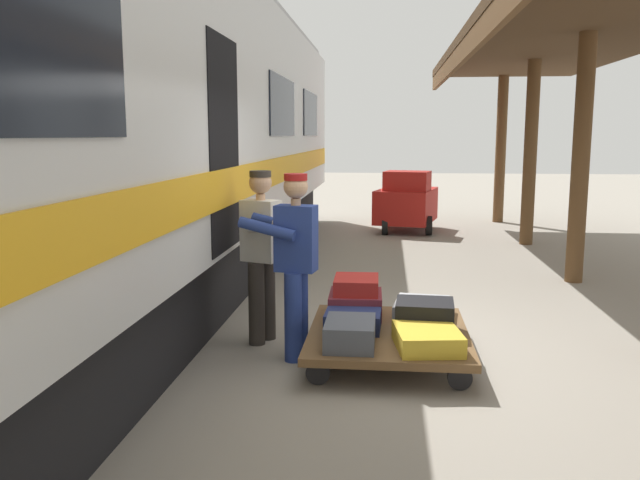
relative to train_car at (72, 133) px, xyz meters
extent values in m
plane|color=gray|center=(-3.28, 0.00, -2.06)|extent=(60.00, 60.00, 0.00)
cylinder|color=brown|center=(-5.66, -9.74, -0.36)|extent=(0.24, 0.24, 3.40)
cylinder|color=brown|center=(-5.66, -6.49, -0.36)|extent=(0.24, 0.24, 3.40)
cylinder|color=brown|center=(-5.66, -3.25, -0.36)|extent=(0.24, 0.24, 3.40)
cube|color=silver|center=(0.00, 0.00, 0.29)|extent=(3.00, 19.99, 2.90)
cube|color=black|center=(0.00, 0.00, -1.61)|extent=(2.55, 18.99, 0.90)
cube|color=gold|center=(-1.51, 0.00, -0.51)|extent=(0.03, 19.59, 0.36)
cube|color=black|center=(-1.51, -7.00, 0.39)|extent=(0.02, 2.20, 0.84)
cube|color=black|center=(-1.51, -3.50, 0.39)|extent=(0.02, 2.20, 0.84)
cube|color=black|center=(-1.51, 3.50, 0.39)|extent=(0.02, 2.20, 0.84)
cube|color=black|center=(-1.45, 0.00, -0.11)|extent=(0.12, 1.10, 2.00)
cube|color=brown|center=(-3.06, 0.27, -1.82)|extent=(1.44, 1.72, 0.07)
cylinder|color=black|center=(-3.64, 0.96, -1.96)|extent=(0.20, 0.05, 0.20)
cylinder|color=black|center=(-2.48, 0.96, -1.96)|extent=(0.20, 0.05, 0.20)
cylinder|color=black|center=(-3.64, -0.41, -1.96)|extent=(0.20, 0.05, 0.20)
cylinder|color=black|center=(-2.48, -0.41, -1.96)|extent=(0.20, 0.05, 0.20)
cube|color=black|center=(-3.39, 0.27, -1.65)|extent=(0.54, 0.48, 0.29)
cube|color=#9EA0A5|center=(-3.39, -0.20, -1.71)|extent=(0.58, 0.68, 0.16)
cube|color=navy|center=(-2.74, 0.27, -1.70)|extent=(0.52, 0.46, 0.17)
cube|color=maroon|center=(-2.74, -0.20, -1.67)|extent=(0.53, 0.58, 0.23)
cube|color=#4C515B|center=(-2.74, 0.75, -1.68)|extent=(0.42, 0.58, 0.22)
cube|color=gold|center=(-3.39, 0.75, -1.71)|extent=(0.60, 0.68, 0.16)
cube|color=#AD231E|center=(-2.74, -0.22, -1.48)|extent=(0.44, 0.51, 0.15)
cylinder|color=navy|center=(-2.23, 0.21, -1.65)|extent=(0.16, 0.16, 0.82)
cylinder|color=navy|center=(-2.20, 0.41, -1.65)|extent=(0.16, 0.16, 0.82)
cube|color=navy|center=(-2.22, 0.31, -0.94)|extent=(0.39, 0.28, 0.60)
cylinder|color=tan|center=(-2.22, 0.31, -0.61)|extent=(0.09, 0.09, 0.06)
sphere|color=tan|center=(-2.22, 0.31, -0.47)|extent=(0.22, 0.22, 0.22)
cylinder|color=#A51919|center=(-2.22, 0.31, -0.39)|extent=(0.21, 0.21, 0.06)
cylinder|color=navy|center=(-2.03, 0.12, -0.84)|extent=(0.54, 0.19, 0.21)
cylinder|color=navy|center=(-1.97, 0.43, -0.84)|extent=(0.54, 0.19, 0.21)
cylinder|color=#332D28|center=(-1.77, -0.04, -1.65)|extent=(0.16, 0.16, 0.82)
cylinder|color=#332D28|center=(-1.85, -0.22, -1.65)|extent=(0.16, 0.16, 0.82)
cube|color=silver|center=(-1.81, -0.13, -0.94)|extent=(0.42, 0.34, 0.60)
cylinder|color=tan|center=(-1.81, -0.13, -0.61)|extent=(0.09, 0.09, 0.06)
sphere|color=tan|center=(-1.81, -0.13, -0.47)|extent=(0.22, 0.22, 0.22)
cylinder|color=#332D28|center=(-1.81, -0.13, -0.39)|extent=(0.21, 0.21, 0.06)
cylinder|color=silver|center=(-1.96, 0.10, -0.84)|extent=(0.53, 0.29, 0.21)
cylinder|color=silver|center=(-2.07, -0.19, -0.84)|extent=(0.53, 0.29, 0.21)
cube|color=#B21E19|center=(-3.45, -8.02, -1.51)|extent=(1.44, 1.90, 0.70)
cube|color=#B21E19|center=(-3.45, -7.67, -1.01)|extent=(1.03, 0.88, 0.50)
cylinder|color=black|center=(-3.90, -7.42, -1.86)|extent=(0.12, 0.40, 0.40)
cylinder|color=black|center=(-3.00, -7.42, -1.86)|extent=(0.12, 0.40, 0.40)
cylinder|color=black|center=(-3.90, -8.62, -1.86)|extent=(0.12, 0.40, 0.40)
cylinder|color=black|center=(-3.00, -8.62, -1.86)|extent=(0.12, 0.40, 0.40)
camera|label=1|loc=(-3.03, 6.13, -0.02)|focal=36.93mm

